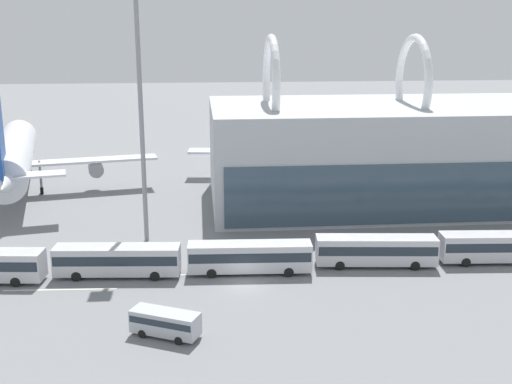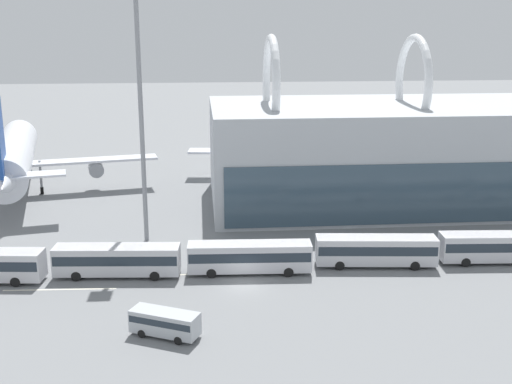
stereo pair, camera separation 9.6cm
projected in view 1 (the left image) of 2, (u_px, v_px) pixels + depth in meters
ground_plane at (244, 285)px, 63.64m from camera, size 440.00×440.00×0.00m
airliner_at_gate_near at (13, 157)px, 95.89m from camera, size 42.33×41.87×16.21m
airliner_at_gate_far at (315, 147)px, 107.18m from camera, size 42.50×39.17×13.30m
shuttle_bus_1 at (117, 259)px, 65.47m from camera, size 12.93×3.62×3.25m
shuttle_bus_2 at (250, 256)px, 66.35m from camera, size 12.88×3.25×3.25m
shuttle_bus_3 at (376, 249)px, 68.26m from camera, size 12.96×3.82×3.25m
shuttle_bus_4 at (499, 246)px, 69.29m from camera, size 12.91×3.45×3.25m
service_van_foreground at (165, 322)px, 53.07m from camera, size 6.09×4.28×2.21m
floodlight_mast at (140, 92)px, 72.21m from camera, size 2.11×2.11×29.20m
lane_stripe_0 at (60, 290)px, 62.66m from camera, size 11.01×0.73×0.01m
lane_stripe_1 at (271, 258)px, 71.00m from camera, size 6.52×2.68×0.01m
lane_stripe_2 at (404, 247)px, 74.48m from camera, size 8.03×0.92×0.01m
lane_stripe_4 at (173, 275)px, 66.26m from camera, size 7.62×0.27×0.01m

